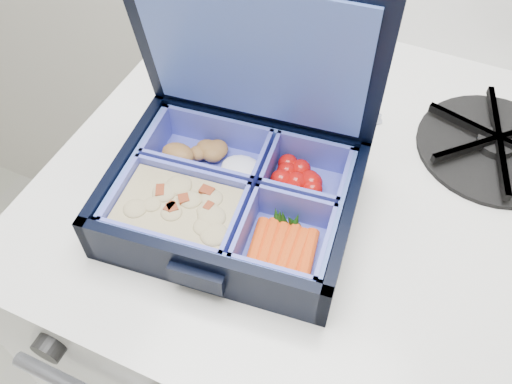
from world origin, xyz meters
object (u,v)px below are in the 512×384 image
at_px(stove, 310,329).
at_px(burner_grate, 496,142).
at_px(bento_box, 233,198).
at_px(fork, 298,134).

bearing_deg(stove, burner_grate, 29.57).
relative_size(bento_box, burner_grate, 1.38).
distance_m(bento_box, fork, 0.14).
bearing_deg(stove, fork, 165.14).
xyz_separation_m(stove, fork, (-0.06, 0.02, 0.46)).
relative_size(stove, fork, 4.87).
bearing_deg(burner_grate, bento_box, -138.64).
distance_m(stove, fork, 0.46).
relative_size(stove, burner_grate, 5.19).
xyz_separation_m(bento_box, burner_grate, (0.23, 0.20, -0.02)).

